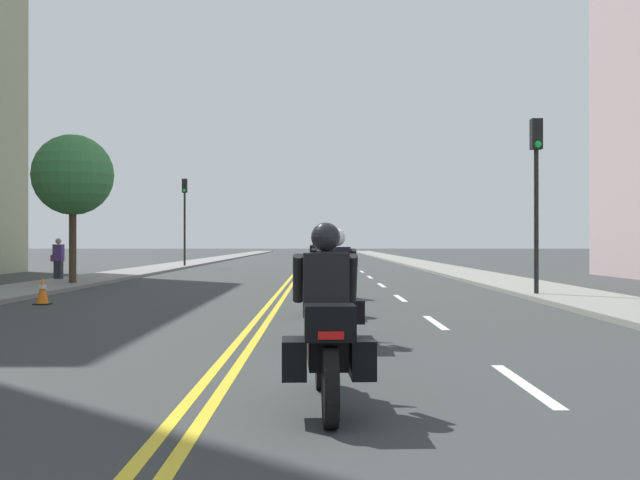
{
  "coord_description": "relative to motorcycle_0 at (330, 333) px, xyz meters",
  "views": [
    {
      "loc": [
        1.08,
        0.25,
        1.45
      ],
      "look_at": [
        1.0,
        18.0,
        1.51
      ],
      "focal_mm": 42.67,
      "sensor_mm": 36.0,
      "label": 1
    }
  ],
  "objects": [
    {
      "name": "street_tree_1",
      "position": [
        -8.25,
        18.52,
        3.01
      ],
      "size": [
        2.67,
        2.67,
        5.03
      ],
      "color": "#473324",
      "rests_on": "ground"
    },
    {
      "name": "motorcycle_0",
      "position": [
        0.0,
        0.0,
        0.0
      ],
      "size": [
        0.78,
        2.23,
        1.63
      ],
      "rotation": [
        0.0,
        0.0,
        0.04
      ],
      "color": "black",
      "rests_on": "ground"
    },
    {
      "name": "lane_dashes_white",
      "position": [
        2.03,
        22.15,
        -0.66
      ],
      "size": [
        0.14,
        56.4,
        0.01
      ],
      "color": "silver",
      "rests_on": "ground"
    },
    {
      "name": "sidewalk_left",
      "position": [
        -8.76,
        41.15,
        -0.6
      ],
      "size": [
        2.57,
        144.0,
        0.12
      ],
      "primitive_type": "cube",
      "color": "gray",
      "rests_on": "ground"
    },
    {
      "name": "centreline_yellow_inner",
      "position": [
        -1.26,
        41.15,
        -0.66
      ],
      "size": [
        0.12,
        132.0,
        0.01
      ],
      "primitive_type": "cube",
      "color": "yellow",
      "rests_on": "ground"
    },
    {
      "name": "motorcycle_2",
      "position": [
        0.06,
        8.49,
        -0.0
      ],
      "size": [
        0.77,
        2.23,
        1.58
      ],
      "rotation": [
        0.0,
        0.0,
        0.03
      ],
      "color": "black",
      "rests_on": "ground"
    },
    {
      "name": "ground_plane",
      "position": [
        -1.14,
        41.15,
        -0.66
      ],
      "size": [
        264.0,
        264.0,
        0.0
      ],
      "primitive_type": "plane",
      "color": "#343737"
    },
    {
      "name": "sidewalk_right",
      "position": [
        6.49,
        41.15,
        -0.6
      ],
      "size": [
        2.57,
        144.0,
        0.12
      ],
      "primitive_type": "cube",
      "color": "gray",
      "rests_on": "ground"
    },
    {
      "name": "traffic_light_far",
      "position": [
        -7.88,
        37.22,
        2.84
      ],
      "size": [
        0.28,
        0.38,
        5.13
      ],
      "color": "black",
      "rests_on": "ground"
    },
    {
      "name": "motorcycle_3",
      "position": [
        0.34,
        13.04,
        -0.01
      ],
      "size": [
        0.77,
        2.1,
        1.61
      ],
      "rotation": [
        0.0,
        0.0,
        -0.01
      ],
      "color": "black",
      "rests_on": "ground"
    },
    {
      "name": "traffic_light_near",
      "position": [
        5.6,
        13.23,
        2.56
      ],
      "size": [
        0.28,
        0.38,
        4.69
      ],
      "color": "black",
      "rests_on": "ground"
    },
    {
      "name": "centreline_yellow_outer",
      "position": [
        -1.02,
        41.15,
        -0.66
      ],
      "size": [
        0.12,
        132.0,
        0.01
      ],
      "primitive_type": "cube",
      "color": "yellow",
      "rests_on": "ground"
    },
    {
      "name": "motorcycle_4",
      "position": [
        -0.1,
        18.31,
        -0.0
      ],
      "size": [
        0.77,
        2.31,
        1.66
      ],
      "rotation": [
        0.0,
        0.0,
        0.02
      ],
      "color": "black",
      "rests_on": "ground"
    },
    {
      "name": "pedestrian_0",
      "position": [
        -9.67,
        21.25,
        0.17
      ],
      "size": [
        0.5,
        0.29,
        1.61
      ],
      "rotation": [
        0.0,
        0.0,
        2.93
      ],
      "color": "#282E38",
      "rests_on": "ground"
    },
    {
      "name": "traffic_cone_0",
      "position": [
        -6.54,
        11.13,
        -0.34
      ],
      "size": [
        0.35,
        0.35,
        0.65
      ],
      "color": "black",
      "rests_on": "ground"
    },
    {
      "name": "motorcycle_1",
      "position": [
        0.18,
        4.29,
        0.01
      ],
      "size": [
        0.76,
        2.15,
        1.66
      ],
      "rotation": [
        0.0,
        0.0,
        -0.01
      ],
      "color": "black",
      "rests_on": "ground"
    }
  ]
}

